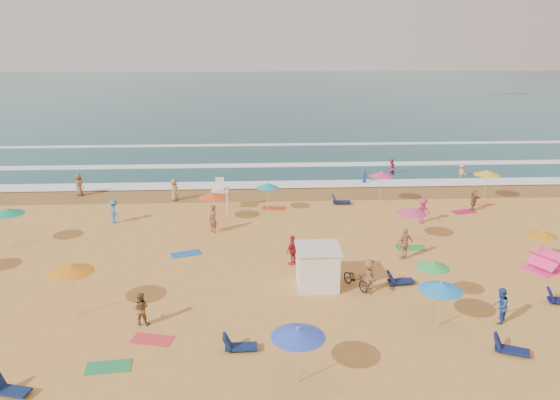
{
  "coord_description": "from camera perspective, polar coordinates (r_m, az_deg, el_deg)",
  "views": [
    {
      "loc": [
        -1.64,
        -29.12,
        12.32
      ],
      "look_at": [
        0.14,
        6.0,
        1.5
      ],
      "focal_mm": 35.0,
      "sensor_mm": 36.0,
      "label": 1
    }
  ],
  "objects": [
    {
      "name": "ground",
      "position": [
        31.66,
        0.3,
        -5.8
      ],
      "size": [
        220.0,
        220.0,
        0.0
      ],
      "primitive_type": "plane",
      "color": "gold",
      "rests_on": "ground"
    },
    {
      "name": "ocean",
      "position": [
        113.8,
        -2.1,
        10.87
      ],
      "size": [
        220.0,
        140.0,
        0.18
      ],
      "primitive_type": "cube",
      "color": "#0C4756",
      "rests_on": "ground"
    },
    {
      "name": "wet_sand",
      "position": [
        43.43,
        -0.62,
        0.63
      ],
      "size": [
        220.0,
        220.0,
        0.0
      ],
      "primitive_type": "plane",
      "color": "olive",
      "rests_on": "ground"
    },
    {
      "name": "surf_foam",
      "position": [
        51.92,
        -1.01,
        3.49
      ],
      "size": [
        200.0,
        18.7,
        0.05
      ],
      "color": "white",
      "rests_on": "ground"
    },
    {
      "name": "cabana",
      "position": [
        27.67,
        3.94,
        -7.09
      ],
      "size": [
        2.0,
        2.0,
        2.0
      ],
      "primitive_type": "cube",
      "color": "silver",
      "rests_on": "ground"
    },
    {
      "name": "cabana_roof",
      "position": [
        27.25,
        3.98,
        -5.05
      ],
      "size": [
        2.2,
        2.2,
        0.12
      ],
      "primitive_type": "cube",
      "color": "silver",
      "rests_on": "cabana"
    },
    {
      "name": "bicycle",
      "position": [
        27.89,
        7.91,
        -8.17
      ],
      "size": [
        1.45,
        1.93,
        0.97
      ],
      "primitive_type": "imported",
      "rotation": [
        0.0,
        0.0,
        0.5
      ],
      "color": "black",
      "rests_on": "ground"
    },
    {
      "name": "lifeguard_stand",
      "position": [
        39.29,
        -6.26,
        0.33
      ],
      "size": [
        1.2,
        1.2,
        2.1
      ],
      "primitive_type": null,
      "color": "white",
      "rests_on": "ground"
    },
    {
      "name": "beach_umbrellas",
      "position": [
        29.19,
        -6.26,
        -3.52
      ],
      "size": [
        43.8,
        27.64,
        0.81
      ],
      "color": "blue",
      "rests_on": "ground"
    },
    {
      "name": "loungers",
      "position": [
        30.42,
        19.52,
        -7.48
      ],
      "size": [
        42.48,
        22.5,
        0.34
      ],
      "color": "#0F204F",
      "rests_on": "ground"
    },
    {
      "name": "towels",
      "position": [
        29.56,
        7.21,
        -7.64
      ],
      "size": [
        41.12,
        22.57,
        0.03
      ],
      "color": "#AD4515",
      "rests_on": "ground"
    },
    {
      "name": "beachgoers",
      "position": [
        35.14,
        2.25,
        -2.03
      ],
      "size": [
        35.75,
        27.29,
        2.1
      ],
      "color": "#297AC3",
      "rests_on": "ground"
    }
  ]
}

